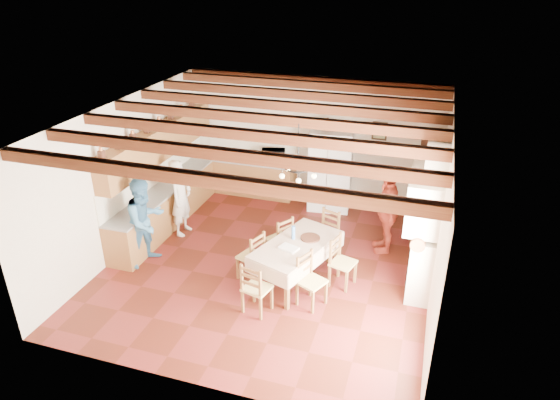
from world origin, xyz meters
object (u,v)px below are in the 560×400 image
Objects in this scene: refrigerator at (331,169)px; person_woman_blue at (146,221)px; microwave at (273,156)px; chair_right_near at (312,281)px; dining_table at (297,247)px; person_man at (181,197)px; chair_left_far at (279,238)px; chair_right_far at (343,262)px; chair_end_far at (326,234)px; chair_end_near at (257,287)px; chair_left_near at (251,255)px; person_woman_red at (387,210)px; hutch at (428,187)px.

person_woman_blue is at bearing -135.57° from refrigerator.
person_woman_blue is 3.10× the size of microwave.
person_woman_blue is (-3.37, 0.38, 0.40)m from chair_right_near.
chair_right_near is 3.41m from person_woman_blue.
person_man is at bearing 160.65° from dining_table.
chair_left_far is 3.00m from microwave.
chair_left_far is 1.43m from chair_right_far.
microwave is (-1.86, 2.35, 0.58)m from chair_end_far.
chair_right_far is 1.00× the size of chair_end_far.
microwave reaches higher than chair_end_near.
chair_end_near reaches higher than dining_table.
chair_end_near is at bearing 143.12° from chair_right_near.
person_man is 2.68m from microwave.
chair_left_near is 0.55× the size of person_woman_blue.
refrigerator is 1.99× the size of chair_right_far.
chair_left_far is 1.65m from chair_end_near.
chair_end_near is at bearing -129.67° from person_man.
chair_end_near is 2.17m from chair_end_far.
chair_right_near is at bearing -137.91° from chair_end_near.
person_woman_blue reaches higher than chair_end_near.
person_woman_blue is (-3.24, -1.23, 0.40)m from chair_end_far.
person_woman_red reaches higher than microwave.
chair_right_far is (1.35, -0.47, 0.00)m from chair_left_far.
chair_left_near is (-0.74, -3.35, -0.48)m from refrigerator.
chair_right_far and chair_end_near have the same top height.
microwave reaches higher than chair_right_far.
person_woman_red is (1.09, 0.59, 0.41)m from chair_end_far.
chair_left_near is 0.57× the size of person_man.
microwave is (1.28, 2.35, 0.22)m from person_man.
person_man is (-2.74, -2.19, -0.12)m from refrigerator.
chair_right_far is 1.69m from chair_end_near.
dining_table is 3.70m from microwave.
person_woman_red reaches higher than person_man.
hutch is 1.19m from person_woman_red.
refrigerator is 4.28m from chair_end_near.
hutch is 2.28× the size of chair_left_near.
chair_end_far is (0.40, -2.19, -0.48)m from refrigerator.
refrigerator is at bearing 161.28° from hutch.
person_woman_blue is at bearing 175.75° from person_man.
chair_right_far is 4.05m from microwave.
chair_left_near is 1.00× the size of chair_right_far.
hutch is 3.86× the size of microwave.
person_man is at bearing -147.19° from refrigerator.
hutch reaches higher than chair_left_far.
chair_left_near is at bearing -139.43° from hutch.
person_woman_red is at bearing -129.21° from hutch.
person_man is at bearing -67.92° from chair_left_far.
chair_left_far is 0.92m from chair_end_far.
dining_table is at bearing -108.92° from person_man.
dining_table is 2.07× the size of chair_end_far.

